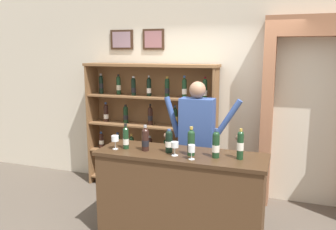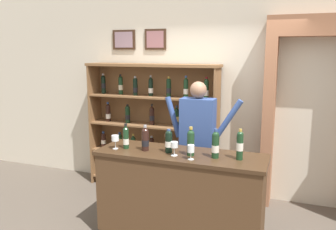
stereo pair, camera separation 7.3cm
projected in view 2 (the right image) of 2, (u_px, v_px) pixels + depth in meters
back_wall at (212, 88)px, 5.10m from camera, size 12.00×0.19×3.15m
wine_shelf at (153, 124)px, 5.25m from camera, size 2.06×0.37×1.93m
archway_doorway at (313, 104)px, 4.53m from camera, size 1.24×0.45×2.56m
tasting_counter at (180, 197)px, 3.85m from camera, size 1.87×0.61×1.02m
shopkeeper at (198, 134)px, 4.33m from camera, size 1.01×0.22×1.75m
tasting_bottle_brunello at (126, 137)px, 3.91m from camera, size 0.07×0.07×0.29m
tasting_bottle_grappa at (145, 139)px, 3.83m from camera, size 0.08×0.08×0.29m
tasting_bottle_riserva at (169, 141)px, 3.76m from camera, size 0.08×0.08×0.26m
tasting_bottle_rosso at (191, 143)px, 3.65m from camera, size 0.08×0.08×0.31m
tasting_bottle_prosecco at (215, 144)px, 3.56m from camera, size 0.08×0.08×0.31m
tasting_bottle_bianco at (240, 145)px, 3.50m from camera, size 0.07×0.07×0.32m
wine_glass_center at (115, 139)px, 3.90m from camera, size 0.08×0.08×0.16m
wine_glass_left at (191, 150)px, 3.51m from camera, size 0.07×0.07×0.16m
wine_glass_right at (174, 146)px, 3.65m from camera, size 0.08×0.08×0.15m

